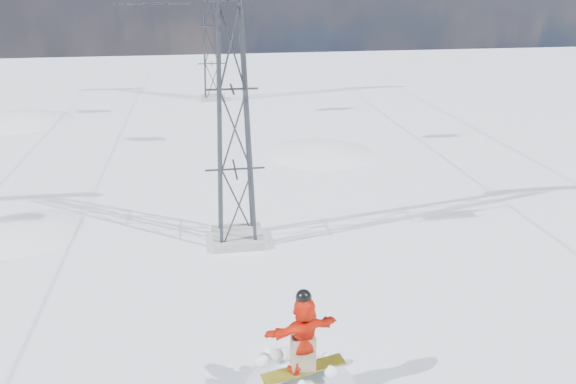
{
  "coord_description": "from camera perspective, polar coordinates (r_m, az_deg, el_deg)",
  "views": [
    {
      "loc": [
        -0.27,
        -10.28,
        8.95
      ],
      "look_at": [
        1.97,
        3.78,
        3.45
      ],
      "focal_mm": 35.0,
      "sensor_mm": 36.0,
      "label": 1
    }
  ],
  "objects": [
    {
      "name": "snow_terrain",
      "position": [
        36.85,
        -15.02,
        -9.88
      ],
      "size": [
        39.0,
        37.0,
        22.0
      ],
      "color": "white",
      "rests_on": "ground"
    },
    {
      "name": "lift_tower_far",
      "position": [
        43.44,
        -7.94,
        16.35
      ],
      "size": [
        5.2,
        1.8,
        11.43
      ],
      "color": "#999999",
      "rests_on": "ground"
    },
    {
      "name": "lift_tower_near",
      "position": [
        18.64,
        -5.7,
        10.26
      ],
      "size": [
        5.2,
        1.8,
        11.43
      ],
      "color": "#999999",
      "rests_on": "ground"
    }
  ]
}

